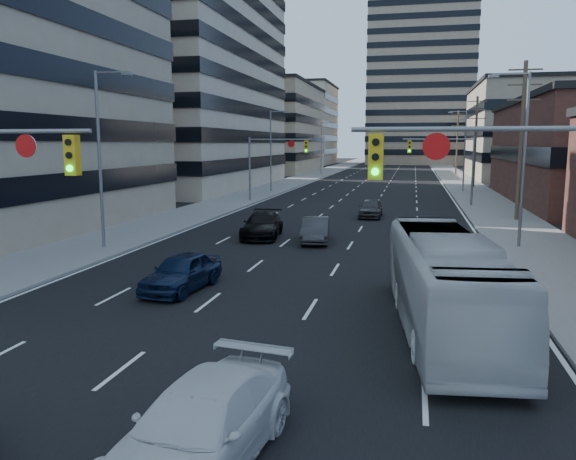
# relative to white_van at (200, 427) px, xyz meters

# --- Properties ---
(road_surface) EXTENTS (18.00, 300.00, 0.02)m
(road_surface) POSITION_rel_white_van_xyz_m (-1.60, 127.40, -0.70)
(road_surface) COLOR black
(road_surface) RESTS_ON ground
(sidewalk_left) EXTENTS (5.00, 300.00, 0.15)m
(sidewalk_left) POSITION_rel_white_van_xyz_m (-13.10, 127.40, -0.63)
(sidewalk_left) COLOR slate
(sidewalk_left) RESTS_ON ground
(sidewalk_right) EXTENTS (5.00, 300.00, 0.15)m
(sidewalk_right) POSITION_rel_white_van_xyz_m (9.90, 127.40, -0.63)
(sidewalk_right) COLOR slate
(sidewalk_right) RESTS_ON ground
(office_left_mid) EXTENTS (26.00, 34.00, 28.00)m
(office_left_mid) POSITION_rel_white_van_xyz_m (-28.60, 57.40, 13.29)
(office_left_mid) COLOR #ADA089
(office_left_mid) RESTS_ON ground
(office_left_far) EXTENTS (20.00, 30.00, 16.00)m
(office_left_far) POSITION_rel_white_van_xyz_m (-25.60, 97.40, 7.29)
(office_left_far) COLOR gray
(office_left_far) RESTS_ON ground
(office_right_far) EXTENTS (22.00, 28.00, 14.00)m
(office_right_far) POSITION_rel_white_van_xyz_m (23.40, 85.40, 6.29)
(office_right_far) COLOR gray
(office_right_far) RESTS_ON ground
(apartment_tower) EXTENTS (26.00, 26.00, 58.00)m
(apartment_tower) POSITION_rel_white_van_xyz_m (4.40, 147.40, 28.29)
(apartment_tower) COLOR gray
(apartment_tower) RESTS_ON ground
(bg_block_left) EXTENTS (24.00, 24.00, 20.00)m
(bg_block_left) POSITION_rel_white_van_xyz_m (-29.60, 137.40, 9.29)
(bg_block_left) COLOR #ADA089
(bg_block_left) RESTS_ON ground
(bg_block_right) EXTENTS (22.00, 22.00, 12.00)m
(bg_block_right) POSITION_rel_white_van_xyz_m (30.40, 127.40, 5.29)
(bg_block_right) COLOR gray
(bg_block_right) RESTS_ON ground
(signal_near_right) EXTENTS (6.59, 0.33, 6.00)m
(signal_near_right) POSITION_rel_white_van_xyz_m (5.85, 5.39, 3.62)
(signal_near_right) COLOR slate
(signal_near_right) RESTS_ON ground
(signal_far_left) EXTENTS (6.09, 0.33, 6.00)m
(signal_far_left) POSITION_rel_white_van_xyz_m (-9.28, 42.39, 3.59)
(signal_far_left) COLOR slate
(signal_far_left) RESTS_ON ground
(signal_far_right) EXTENTS (6.09, 0.33, 6.00)m
(signal_far_right) POSITION_rel_white_van_xyz_m (6.08, 42.39, 3.59)
(signal_far_right) COLOR slate
(signal_far_right) RESTS_ON ground
(utility_pole_block) EXTENTS (2.20, 0.28, 11.00)m
(utility_pole_block) POSITION_rel_white_van_xyz_m (10.60, 33.40, 5.07)
(utility_pole_block) COLOR #4C3D2D
(utility_pole_block) RESTS_ON ground
(utility_pole_midblock) EXTENTS (2.20, 0.28, 11.00)m
(utility_pole_midblock) POSITION_rel_white_van_xyz_m (10.60, 63.40, 5.07)
(utility_pole_midblock) COLOR #4C3D2D
(utility_pole_midblock) RESTS_ON ground
(utility_pole_distant) EXTENTS (2.20, 0.28, 11.00)m
(utility_pole_distant) POSITION_rel_white_van_xyz_m (10.60, 93.40, 5.07)
(utility_pole_distant) COLOR #4C3D2D
(utility_pole_distant) RESTS_ON ground
(streetlight_left_near) EXTENTS (2.03, 0.22, 9.00)m
(streetlight_left_near) POSITION_rel_white_van_xyz_m (-11.94, 17.40, 4.34)
(streetlight_left_near) COLOR slate
(streetlight_left_near) RESTS_ON ground
(streetlight_left_mid) EXTENTS (2.03, 0.22, 9.00)m
(streetlight_left_mid) POSITION_rel_white_van_xyz_m (-11.94, 52.40, 4.34)
(streetlight_left_mid) COLOR slate
(streetlight_left_mid) RESTS_ON ground
(streetlight_left_far) EXTENTS (2.03, 0.22, 9.00)m
(streetlight_left_far) POSITION_rel_white_van_xyz_m (-11.94, 87.40, 4.34)
(streetlight_left_far) COLOR slate
(streetlight_left_far) RESTS_ON ground
(streetlight_right_near) EXTENTS (2.03, 0.22, 9.00)m
(streetlight_right_near) POSITION_rel_white_van_xyz_m (8.74, 22.40, 4.34)
(streetlight_right_near) COLOR slate
(streetlight_right_near) RESTS_ON ground
(streetlight_right_far) EXTENTS (2.03, 0.22, 9.00)m
(streetlight_right_far) POSITION_rel_white_van_xyz_m (8.74, 57.40, 4.34)
(streetlight_right_far) COLOR slate
(streetlight_right_far) RESTS_ON ground
(white_van) EXTENTS (2.60, 5.10, 1.42)m
(white_van) POSITION_rel_white_van_xyz_m (0.00, 0.00, 0.00)
(white_van) COLOR silver
(white_van) RESTS_ON ground
(transit_bus) EXTENTS (3.61, 10.56, 2.88)m
(transit_bus) POSITION_rel_white_van_xyz_m (4.40, 8.23, 0.73)
(transit_bus) COLOR silver
(transit_bus) RESTS_ON ground
(sedan_blue) EXTENTS (2.11, 4.32, 1.42)m
(sedan_blue) POSITION_rel_white_van_xyz_m (-4.94, 10.75, 0.00)
(sedan_blue) COLOR #0D1934
(sedan_blue) RESTS_ON ground
(sedan_grey_center) EXTENTS (1.96, 4.34, 1.38)m
(sedan_grey_center) POSITION_rel_white_van_xyz_m (-1.82, 22.05, -0.02)
(sedan_grey_center) COLOR #2F2E31
(sedan_grey_center) RESTS_ON ground
(sedan_black_far) EXTENTS (2.62, 5.25, 1.46)m
(sedan_black_far) POSITION_rel_white_van_xyz_m (-5.12, 22.93, 0.02)
(sedan_black_far) COLOR black
(sedan_black_far) RESTS_ON ground
(sedan_grey_right) EXTENTS (1.66, 4.06, 1.38)m
(sedan_grey_right) POSITION_rel_white_van_xyz_m (0.40, 33.32, -0.02)
(sedan_grey_right) COLOR #343436
(sedan_grey_right) RESTS_ON ground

